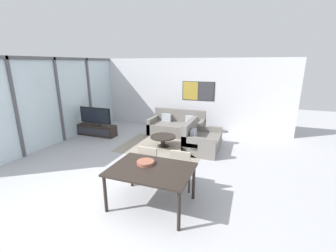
{
  "coord_description": "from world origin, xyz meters",
  "views": [
    {
      "loc": [
        2.47,
        -2.67,
        2.62
      ],
      "look_at": [
        0.41,
        2.87,
        0.95
      ],
      "focal_mm": 24.0,
      "sensor_mm": 36.0,
      "label": 1
    }
  ],
  "objects_px": {
    "sofa_side": "(200,141)",
    "sofa_main": "(177,127)",
    "dining_chair_centre": "(182,167)",
    "television": "(95,116)",
    "fruit_bowl": "(146,162)",
    "coffee_table": "(163,139)",
    "dining_table": "(151,172)",
    "tv_console": "(96,130)",
    "dining_chair_left": "(150,163)"
  },
  "relations": [
    {
      "from": "television",
      "to": "dining_chair_left",
      "type": "height_order",
      "value": "television"
    },
    {
      "from": "sofa_side",
      "to": "coffee_table",
      "type": "height_order",
      "value": "sofa_side"
    },
    {
      "from": "sofa_main",
      "to": "coffee_table",
      "type": "relative_size",
      "value": 2.47
    },
    {
      "from": "dining_table",
      "to": "dining_chair_left",
      "type": "height_order",
      "value": "dining_chair_left"
    },
    {
      "from": "television",
      "to": "fruit_bowl",
      "type": "xyz_separation_m",
      "value": [
        3.53,
        -3.06,
        0.06
      ]
    },
    {
      "from": "fruit_bowl",
      "to": "television",
      "type": "bearing_deg",
      "value": 139.08
    },
    {
      "from": "television",
      "to": "sofa_main",
      "type": "bearing_deg",
      "value": 23.39
    },
    {
      "from": "tv_console",
      "to": "sofa_side",
      "type": "bearing_deg",
      "value": -1.16
    },
    {
      "from": "sofa_side",
      "to": "dining_table",
      "type": "xyz_separation_m",
      "value": [
        -0.23,
        -3.12,
        0.4
      ]
    },
    {
      "from": "dining_chair_centre",
      "to": "fruit_bowl",
      "type": "xyz_separation_m",
      "value": [
        -0.54,
        -0.62,
        0.29
      ]
    },
    {
      "from": "sofa_main",
      "to": "dining_chair_left",
      "type": "distance_m",
      "value": 3.72
    },
    {
      "from": "sofa_side",
      "to": "coffee_table",
      "type": "distance_m",
      "value": 1.18
    },
    {
      "from": "sofa_main",
      "to": "fruit_bowl",
      "type": "xyz_separation_m",
      "value": [
        0.76,
        -4.26,
        0.51
      ]
    },
    {
      "from": "tv_console",
      "to": "dining_chair_left",
      "type": "distance_m",
      "value": 4.17
    },
    {
      "from": "television",
      "to": "dining_chair_centre",
      "type": "relative_size",
      "value": 1.42
    },
    {
      "from": "dining_chair_left",
      "to": "dining_chair_centre",
      "type": "height_order",
      "value": "same"
    },
    {
      "from": "tv_console",
      "to": "sofa_main",
      "type": "bearing_deg",
      "value": 23.41
    },
    {
      "from": "coffee_table",
      "to": "dining_table",
      "type": "height_order",
      "value": "dining_table"
    },
    {
      "from": "tv_console",
      "to": "dining_table",
      "type": "height_order",
      "value": "dining_table"
    },
    {
      "from": "sofa_side",
      "to": "dining_table",
      "type": "height_order",
      "value": "sofa_side"
    },
    {
      "from": "coffee_table",
      "to": "dining_chair_centre",
      "type": "height_order",
      "value": "dining_chair_centre"
    },
    {
      "from": "television",
      "to": "dining_chair_centre",
      "type": "height_order",
      "value": "television"
    },
    {
      "from": "sofa_main",
      "to": "sofa_side",
      "type": "height_order",
      "value": "same"
    },
    {
      "from": "television",
      "to": "sofa_main",
      "type": "distance_m",
      "value": 3.06
    },
    {
      "from": "dining_chair_centre",
      "to": "television",
      "type": "bearing_deg",
      "value": 149.03
    },
    {
      "from": "coffee_table",
      "to": "dining_chair_left",
      "type": "relative_size",
      "value": 0.9
    },
    {
      "from": "sofa_side",
      "to": "dining_chair_left",
      "type": "relative_size",
      "value": 1.58
    },
    {
      "from": "sofa_side",
      "to": "dining_table",
      "type": "distance_m",
      "value": 3.15
    },
    {
      "from": "coffee_table",
      "to": "television",
      "type": "bearing_deg",
      "value": 174.94
    },
    {
      "from": "sofa_side",
      "to": "sofa_main",
      "type": "bearing_deg",
      "value": 42.38
    },
    {
      "from": "dining_chair_centre",
      "to": "dining_table",
      "type": "bearing_deg",
      "value": -115.22
    },
    {
      "from": "fruit_bowl",
      "to": "sofa_side",
      "type": "bearing_deg",
      "value": 82.16
    },
    {
      "from": "coffee_table",
      "to": "dining_table",
      "type": "bearing_deg",
      "value": -72.43
    },
    {
      "from": "sofa_main",
      "to": "dining_chair_left",
      "type": "xyz_separation_m",
      "value": [
        0.58,
        -3.67,
        0.22
      ]
    },
    {
      "from": "sofa_main",
      "to": "dining_chair_centre",
      "type": "relative_size",
      "value": 2.23
    },
    {
      "from": "dining_chair_centre",
      "to": "dining_chair_left",
      "type": "bearing_deg",
      "value": -177.41
    },
    {
      "from": "tv_console",
      "to": "dining_chair_centre",
      "type": "bearing_deg",
      "value": -30.96
    },
    {
      "from": "sofa_main",
      "to": "coffee_table",
      "type": "xyz_separation_m",
      "value": [
        0.0,
        -1.45,
        -0.01
      ]
    },
    {
      "from": "television",
      "to": "fruit_bowl",
      "type": "relative_size",
      "value": 3.86
    },
    {
      "from": "sofa_main",
      "to": "dining_chair_left",
      "type": "height_order",
      "value": "dining_chair_left"
    },
    {
      "from": "dining_table",
      "to": "dining_chair_left",
      "type": "bearing_deg",
      "value": 116.19
    },
    {
      "from": "tv_console",
      "to": "dining_chair_left",
      "type": "relative_size",
      "value": 1.7
    },
    {
      "from": "dining_table",
      "to": "dining_chair_centre",
      "type": "height_order",
      "value": "dining_chair_centre"
    },
    {
      "from": "tv_console",
      "to": "dining_chair_centre",
      "type": "height_order",
      "value": "dining_chair_centre"
    },
    {
      "from": "dining_chair_centre",
      "to": "fruit_bowl",
      "type": "bearing_deg",
      "value": -130.79
    },
    {
      "from": "sofa_side",
      "to": "television",
      "type": "bearing_deg",
      "value": 88.83
    },
    {
      "from": "coffee_table",
      "to": "dining_table",
      "type": "distance_m",
      "value": 3.13
    },
    {
      "from": "television",
      "to": "sofa_side",
      "type": "height_order",
      "value": "television"
    },
    {
      "from": "television",
      "to": "dining_table",
      "type": "height_order",
      "value": "television"
    },
    {
      "from": "sofa_main",
      "to": "dining_table",
      "type": "relative_size",
      "value": 1.34
    }
  ]
}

